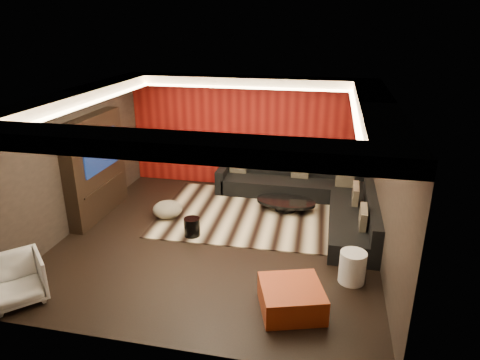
% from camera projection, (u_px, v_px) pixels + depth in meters
% --- Properties ---
extents(floor, '(6.00, 6.00, 0.02)m').
position_uv_depth(floor, '(219.00, 240.00, 8.39)').
color(floor, black).
rests_on(floor, ground).
extents(ceiling, '(6.00, 6.00, 0.02)m').
position_uv_depth(ceiling, '(216.00, 96.00, 7.38)').
color(ceiling, silver).
rests_on(ceiling, ground).
extents(wall_back, '(6.00, 0.02, 2.80)m').
position_uv_depth(wall_back, '(249.00, 132.00, 10.64)').
color(wall_back, black).
rests_on(wall_back, ground).
extents(wall_left, '(0.02, 6.00, 2.80)m').
position_uv_depth(wall_left, '(71.00, 162.00, 8.48)').
color(wall_left, black).
rests_on(wall_left, ground).
extents(wall_right, '(0.02, 6.00, 2.80)m').
position_uv_depth(wall_right, '(388.00, 185.00, 7.29)').
color(wall_right, black).
rests_on(wall_right, ground).
extents(red_feature_wall, '(5.98, 0.05, 2.78)m').
position_uv_depth(red_feature_wall, '(248.00, 133.00, 10.60)').
color(red_feature_wall, '#6B0C0A').
rests_on(red_feature_wall, ground).
extents(soffit_back, '(6.00, 0.60, 0.22)m').
position_uv_depth(soffit_back, '(246.00, 82.00, 9.89)').
color(soffit_back, silver).
rests_on(soffit_back, ground).
extents(soffit_front, '(6.00, 0.60, 0.22)m').
position_uv_depth(soffit_front, '(155.00, 145.00, 4.96)').
color(soffit_front, silver).
rests_on(soffit_front, ground).
extents(soffit_left, '(0.60, 4.80, 0.22)m').
position_uv_depth(soffit_left, '(76.00, 97.00, 7.96)').
color(soffit_left, silver).
rests_on(soffit_left, ground).
extents(soffit_right, '(0.60, 4.80, 0.22)m').
position_uv_depth(soffit_right, '(377.00, 109.00, 6.90)').
color(soffit_right, silver).
rests_on(soffit_right, ground).
extents(cove_back, '(4.80, 0.08, 0.04)m').
position_uv_depth(cove_back, '(243.00, 88.00, 9.62)').
color(cove_back, '#FFD899').
rests_on(cove_back, ground).
extents(cove_front, '(4.80, 0.08, 0.04)m').
position_uv_depth(cove_front, '(166.00, 144.00, 5.30)').
color(cove_front, '#FFD899').
rests_on(cove_front, ground).
extents(cove_left, '(0.08, 4.80, 0.04)m').
position_uv_depth(cove_left, '(93.00, 102.00, 7.92)').
color(cove_left, '#FFD899').
rests_on(cove_left, ground).
extents(cove_right, '(0.08, 4.80, 0.04)m').
position_uv_depth(cove_right, '(355.00, 114.00, 6.99)').
color(cove_right, '#FFD899').
rests_on(cove_right, ground).
extents(tv_surround, '(0.30, 2.00, 2.20)m').
position_uv_depth(tv_surround, '(96.00, 167.00, 9.10)').
color(tv_surround, black).
rests_on(tv_surround, ground).
extents(tv_screen, '(0.04, 1.30, 0.80)m').
position_uv_depth(tv_screen, '(101.00, 152.00, 8.94)').
color(tv_screen, black).
rests_on(tv_screen, ground).
extents(tv_shelf, '(0.04, 1.60, 0.04)m').
position_uv_depth(tv_shelf, '(105.00, 185.00, 9.21)').
color(tv_shelf, black).
rests_on(tv_shelf, ground).
extents(rug, '(4.07, 3.10, 0.02)m').
position_uv_depth(rug, '(252.00, 214.00, 9.46)').
color(rug, beige).
rests_on(rug, floor).
extents(coffee_table, '(1.45, 1.45, 0.22)m').
position_uv_depth(coffee_table, '(286.00, 205.00, 9.61)').
color(coffee_table, black).
rests_on(coffee_table, rug).
extents(drum_stool, '(0.42, 0.42, 0.37)m').
position_uv_depth(drum_stool, '(192.00, 227.00, 8.43)').
color(drum_stool, black).
rests_on(drum_stool, rug).
extents(striped_pouf, '(0.72, 0.72, 0.35)m').
position_uv_depth(striped_pouf, '(168.00, 209.00, 9.24)').
color(striped_pouf, beige).
rests_on(striped_pouf, rug).
extents(white_side_table, '(0.48, 0.48, 0.54)m').
position_uv_depth(white_side_table, '(352.00, 267.00, 6.96)').
color(white_side_table, white).
rests_on(white_side_table, floor).
extents(orange_ottoman, '(1.12, 1.12, 0.40)m').
position_uv_depth(orange_ottoman, '(291.00, 298.00, 6.30)').
color(orange_ottoman, '#9D2414').
rests_on(orange_ottoman, floor).
extents(armchair, '(1.10, 1.10, 0.71)m').
position_uv_depth(armchair, '(16.00, 280.00, 6.46)').
color(armchair, silver).
rests_on(armchair, floor).
extents(sectional_sofa, '(3.65, 3.50, 0.75)m').
position_uv_depth(sectional_sofa, '(314.00, 198.00, 9.65)').
color(sectional_sofa, black).
rests_on(sectional_sofa, floor).
extents(throw_pillows, '(3.18, 2.83, 0.50)m').
position_uv_depth(throw_pillows, '(316.00, 183.00, 9.54)').
color(throw_pillows, tan).
rests_on(throw_pillows, sectional_sofa).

